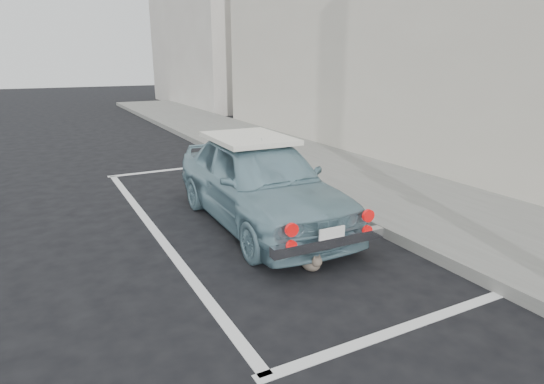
# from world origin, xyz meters

# --- Properties ---
(ground) EXTENTS (80.00, 80.00, 0.00)m
(ground) POSITION_xyz_m (0.00, 0.00, 0.00)
(ground) COLOR black
(ground) RESTS_ON ground
(sidewalk) EXTENTS (2.80, 40.00, 0.15)m
(sidewalk) POSITION_xyz_m (3.20, 2.00, 0.07)
(sidewalk) COLOR slate
(sidewalk) RESTS_ON ground
(shop_building) EXTENTS (3.50, 18.00, 7.00)m
(shop_building) POSITION_xyz_m (6.33, 4.00, 3.49)
(shop_building) COLOR beige
(shop_building) RESTS_ON ground
(building_far) EXTENTS (3.50, 10.00, 8.00)m
(building_far) POSITION_xyz_m (6.35, 20.00, 4.00)
(building_far) COLOR beige
(building_far) RESTS_ON ground
(pline_rear) EXTENTS (3.00, 0.12, 0.01)m
(pline_rear) POSITION_xyz_m (0.50, -0.50, 0.00)
(pline_rear) COLOR silver
(pline_rear) RESTS_ON ground
(pline_front) EXTENTS (3.00, 0.12, 0.01)m
(pline_front) POSITION_xyz_m (0.50, 6.50, 0.00)
(pline_front) COLOR silver
(pline_front) RESTS_ON ground
(pline_side) EXTENTS (0.12, 7.00, 0.01)m
(pline_side) POSITION_xyz_m (-0.90, 3.00, 0.00)
(pline_side) COLOR silver
(pline_side) RESTS_ON ground
(retro_coupe) EXTENTS (1.61, 3.82, 1.29)m
(retro_coupe) POSITION_xyz_m (0.58, 2.59, 0.65)
(retro_coupe) COLOR #779DAB
(retro_coupe) RESTS_ON ground
(cat) EXTENTS (0.21, 0.46, 0.25)m
(cat) POSITION_xyz_m (0.39, 0.89, 0.11)
(cat) COLOR #746558
(cat) RESTS_ON ground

